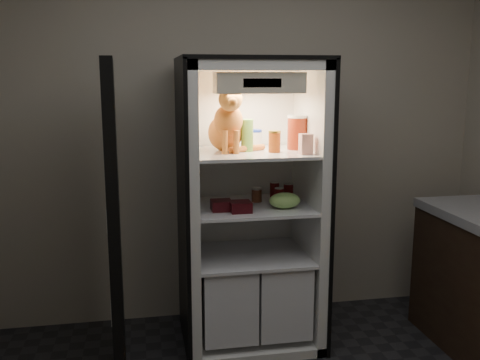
% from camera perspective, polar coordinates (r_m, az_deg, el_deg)
% --- Properties ---
extents(room_shell, '(3.60, 3.60, 3.60)m').
position_cam_1_polar(room_shell, '(2.09, 8.81, 7.15)').
color(room_shell, white).
rests_on(room_shell, floor).
extents(refrigerator, '(0.90, 0.72, 1.88)m').
position_cam_1_polar(refrigerator, '(3.55, 0.97, -4.79)').
color(refrigerator, white).
rests_on(refrigerator, floor).
extents(fridge_door, '(0.09, 0.87, 1.85)m').
position_cam_1_polar(fridge_door, '(3.12, -13.21, -4.95)').
color(fridge_door, black).
rests_on(fridge_door, floor).
extents(tabby_cat, '(0.36, 0.41, 0.44)m').
position_cam_1_polar(tabby_cat, '(3.37, -1.38, 5.86)').
color(tabby_cat, orange).
rests_on(tabby_cat, refrigerator).
extents(parmesan_shaker, '(0.08, 0.08, 0.20)m').
position_cam_1_polar(parmesan_shaker, '(3.38, 0.77, 4.79)').
color(parmesan_shaker, green).
rests_on(parmesan_shaker, refrigerator).
extents(mayo_tub, '(0.09, 0.09, 0.12)m').
position_cam_1_polar(mayo_tub, '(3.57, 1.64, 4.45)').
color(mayo_tub, white).
rests_on(mayo_tub, refrigerator).
extents(salsa_jar, '(0.08, 0.08, 0.14)m').
position_cam_1_polar(salsa_jar, '(3.34, 3.70, 4.12)').
color(salsa_jar, '#9A100E').
rests_on(salsa_jar, refrigerator).
extents(pepper_jar, '(0.13, 0.13, 0.22)m').
position_cam_1_polar(pepper_jar, '(3.49, 6.14, 5.08)').
color(pepper_jar, maroon).
rests_on(pepper_jar, refrigerator).
extents(cream_carton, '(0.07, 0.07, 0.12)m').
position_cam_1_polar(cream_carton, '(3.28, 7.04, 3.83)').
color(cream_carton, white).
rests_on(cream_carton, refrigerator).
extents(soda_can_a, '(0.06, 0.06, 0.12)m').
position_cam_1_polar(soda_can_a, '(3.61, 3.71, -1.13)').
color(soda_can_a, black).
rests_on(soda_can_a, refrigerator).
extents(soda_can_b, '(0.06, 0.06, 0.12)m').
position_cam_1_polar(soda_can_b, '(3.56, 5.18, -1.32)').
color(soda_can_b, black).
rests_on(soda_can_b, refrigerator).
extents(soda_can_c, '(0.06, 0.06, 0.11)m').
position_cam_1_polar(soda_can_c, '(3.45, 4.20, -1.76)').
color(soda_can_c, black).
rests_on(soda_can_c, refrigerator).
extents(condiment_jar, '(0.07, 0.07, 0.09)m').
position_cam_1_polar(condiment_jar, '(3.54, 1.80, -1.58)').
color(condiment_jar, brown).
rests_on(condiment_jar, refrigerator).
extents(grape_bag, '(0.20, 0.15, 0.10)m').
position_cam_1_polar(grape_bag, '(3.37, 4.79, -2.19)').
color(grape_bag, '#7DAE51').
rests_on(grape_bag, refrigerator).
extents(berry_box_left, '(0.13, 0.13, 0.06)m').
position_cam_1_polar(berry_box_left, '(3.32, -2.01, -2.71)').
color(berry_box_left, '#470B11').
rests_on(berry_box_left, refrigerator).
extents(berry_box_right, '(0.13, 0.13, 0.06)m').
position_cam_1_polar(berry_box_right, '(3.28, 0.05, -2.86)').
color(berry_box_right, '#470B11').
rests_on(berry_box_right, refrigerator).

